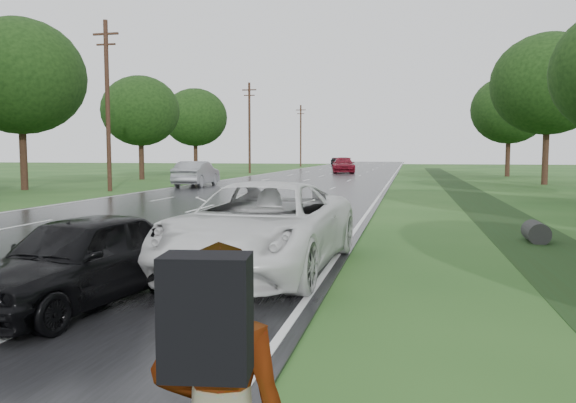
% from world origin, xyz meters
% --- Properties ---
extents(road, '(14.00, 180.00, 0.04)m').
position_xyz_m(road, '(0.00, 45.00, 0.02)').
color(road, black).
rests_on(road, ground).
extents(edge_stripe_east, '(0.12, 180.00, 0.01)m').
position_xyz_m(edge_stripe_east, '(6.75, 45.00, 0.04)').
color(edge_stripe_east, silver).
rests_on(edge_stripe_east, road).
extents(edge_stripe_west, '(0.12, 180.00, 0.01)m').
position_xyz_m(edge_stripe_west, '(-6.75, 45.00, 0.04)').
color(edge_stripe_west, silver).
rests_on(edge_stripe_west, road).
extents(center_line, '(0.12, 180.00, 0.01)m').
position_xyz_m(center_line, '(0.00, 45.00, 0.04)').
color(center_line, silver).
rests_on(center_line, road).
extents(drainage_ditch, '(2.20, 120.00, 0.56)m').
position_xyz_m(drainage_ditch, '(11.50, 18.71, 0.04)').
color(drainage_ditch, '#1D3113').
rests_on(drainage_ditch, ground).
extents(utility_pole_mid, '(1.60, 0.26, 10.00)m').
position_xyz_m(utility_pole_mid, '(-9.20, 25.00, 5.20)').
color(utility_pole_mid, '#341D15').
rests_on(utility_pole_mid, ground).
extents(utility_pole_far, '(1.60, 0.26, 10.00)m').
position_xyz_m(utility_pole_far, '(-9.20, 55.00, 5.20)').
color(utility_pole_far, '#341D15').
rests_on(utility_pole_far, ground).
extents(utility_pole_distant, '(1.60, 0.26, 10.00)m').
position_xyz_m(utility_pole_distant, '(-9.20, 85.00, 5.20)').
color(utility_pole_distant, '#341D15').
rests_on(utility_pole_distant, ground).
extents(tree_east_d, '(8.00, 8.00, 10.76)m').
position_xyz_m(tree_east_d, '(17.80, 38.00, 7.15)').
color(tree_east_d, '#341D15').
rests_on(tree_east_d, ground).
extents(tree_east_f, '(7.20, 7.20, 9.62)m').
position_xyz_m(tree_east_f, '(17.50, 52.00, 6.37)').
color(tree_east_f, '#341D15').
rests_on(tree_east_f, ground).
extents(tree_west_c, '(7.80, 7.80, 10.43)m').
position_xyz_m(tree_west_c, '(-15.00, 25.00, 6.92)').
color(tree_west_c, '#341D15').
rests_on(tree_west_c, ground).
extents(tree_west_d, '(6.60, 6.60, 8.80)m').
position_xyz_m(tree_west_d, '(-14.20, 39.00, 5.82)').
color(tree_west_d, '#341D15').
rests_on(tree_west_d, ground).
extents(tree_west_f, '(7.00, 7.00, 9.29)m').
position_xyz_m(tree_west_f, '(-14.80, 53.00, 6.14)').
color(tree_west_f, '#341D15').
rests_on(tree_west_f, ground).
extents(white_pickup, '(3.10, 6.22, 1.69)m').
position_xyz_m(white_pickup, '(5.50, 5.00, 0.89)').
color(white_pickup, white).
rests_on(white_pickup, road).
extents(dark_sedan, '(2.26, 4.25, 1.37)m').
position_xyz_m(dark_sedan, '(3.50, 2.00, 0.73)').
color(dark_sedan, black).
rests_on(dark_sedan, road).
extents(silver_sedan, '(2.02, 5.19, 1.68)m').
position_xyz_m(silver_sedan, '(-5.80, 30.33, 0.88)').
color(silver_sedan, gray).
rests_on(silver_sedan, road).
extents(far_car_red, '(3.34, 6.24, 1.72)m').
position_xyz_m(far_car_red, '(1.00, 57.48, 0.90)').
color(far_car_red, maroon).
rests_on(far_car_red, road).
extents(far_car_dark, '(1.84, 4.26, 1.36)m').
position_xyz_m(far_car_dark, '(-4.06, 92.36, 0.72)').
color(far_car_dark, black).
rests_on(far_car_dark, road).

